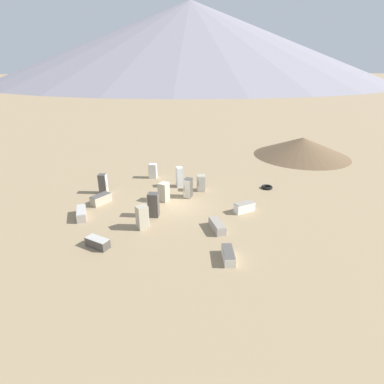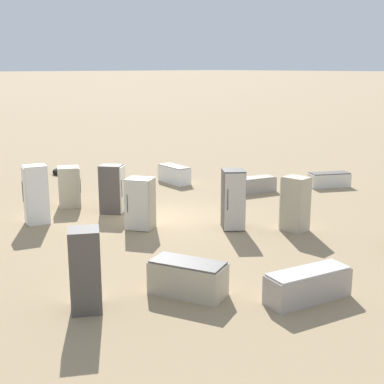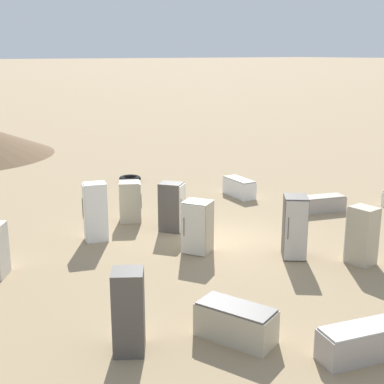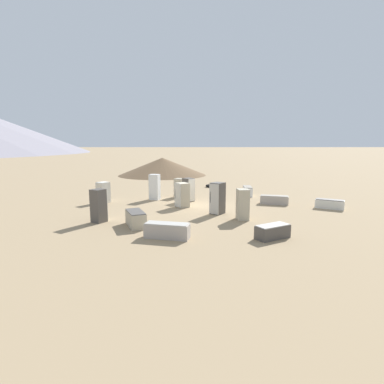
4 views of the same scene
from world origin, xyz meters
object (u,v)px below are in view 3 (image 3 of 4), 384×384
at_px(discarded_fridge_2, 321,204).
at_px(discarded_fridge_10, 172,207).
at_px(discarded_fridge_7, 366,341).
at_px(discarded_fridge_4, 130,201).
at_px(discarded_fridge_0, 362,236).
at_px(discarded_fridge_6, 129,311).
at_px(discarded_fridge_5, 236,323).
at_px(discarded_fridge_11, 295,227).
at_px(discarded_fridge_9, 197,227).
at_px(discarded_fridge_13, 95,212).
at_px(scrap_tire, 130,179).
at_px(discarded_fridge_3, 239,187).

relative_size(discarded_fridge_2, discarded_fridge_10, 1.18).
bearing_deg(discarded_fridge_7, discarded_fridge_4, 11.98).
height_order(discarded_fridge_0, discarded_fridge_6, discarded_fridge_6).
bearing_deg(discarded_fridge_4, discarded_fridge_5, 14.65).
height_order(discarded_fridge_0, discarded_fridge_11, discarded_fridge_11).
bearing_deg(discarded_fridge_6, discarded_fridge_4, 93.59).
xyz_separation_m(discarded_fridge_9, discarded_fridge_13, (-2.67, -2.10, 0.15)).
height_order(discarded_fridge_4, scrap_tire, discarded_fridge_4).
height_order(discarded_fridge_2, discarded_fridge_13, discarded_fridge_13).
xyz_separation_m(discarded_fridge_2, discarded_fridge_9, (0.93, -6.27, 0.49)).
bearing_deg(discarded_fridge_5, discarded_fridge_9, -137.58).
relative_size(discarded_fridge_7, discarded_fridge_9, 1.29).
height_order(discarded_fridge_10, discarded_fridge_11, discarded_fridge_11).
relative_size(discarded_fridge_9, discarded_fridge_10, 0.95).
bearing_deg(discarded_fridge_5, discarded_fridge_0, 171.04).
distance_m(discarded_fridge_6, discarded_fridge_9, 5.71).
bearing_deg(discarded_fridge_7, discarded_fridge_5, 54.50).
height_order(discarded_fridge_4, discarded_fridge_9, discarded_fridge_9).
relative_size(discarded_fridge_10, discarded_fridge_13, 0.88).
height_order(discarded_fridge_6, discarded_fridge_11, discarded_fridge_11).
distance_m(discarded_fridge_4, discarded_fridge_7, 10.44).
height_order(discarded_fridge_0, scrap_tire, discarded_fridge_0).
distance_m(discarded_fridge_5, discarded_fridge_11, 5.13).
height_order(discarded_fridge_4, discarded_fridge_5, discarded_fridge_4).
bearing_deg(discarded_fridge_10, discarded_fridge_4, -107.95).
bearing_deg(discarded_fridge_13, scrap_tire, -18.50).
bearing_deg(discarded_fridge_2, discarded_fridge_4, -98.00).
bearing_deg(discarded_fridge_11, discarded_fridge_9, -4.12).
bearing_deg(discarded_fridge_2, discarded_fridge_7, -25.83).
relative_size(discarded_fridge_6, discarded_fridge_11, 0.95).
bearing_deg(discarded_fridge_5, discarded_fridge_2, -168.99).
bearing_deg(discarded_fridge_11, discarded_fridge_3, -77.46).
bearing_deg(discarded_fridge_0, discarded_fridge_6, 178.73).
distance_m(discarded_fridge_5, discarded_fridge_7, 2.59).
relative_size(discarded_fridge_2, discarded_fridge_5, 1.08).
bearing_deg(discarded_fridge_7, discarded_fridge_0, -36.44).
xyz_separation_m(discarded_fridge_4, discarded_fridge_7, (10.43, -0.21, -0.38)).
distance_m(discarded_fridge_2, discarded_fridge_7, 10.09).
bearing_deg(discarded_fridge_6, discarded_fridge_7, -5.19).
bearing_deg(discarded_fridge_9, discarded_fridge_2, -114.56).
relative_size(discarded_fridge_0, discarded_fridge_6, 0.96).
relative_size(discarded_fridge_4, discarded_fridge_5, 0.79).
relative_size(discarded_fridge_3, scrap_tire, 1.62).
relative_size(discarded_fridge_4, discarded_fridge_6, 0.82).
height_order(discarded_fridge_4, discarded_fridge_6, discarded_fridge_6).
xyz_separation_m(discarded_fridge_11, scrap_tire, (-11.20, 0.39, -0.80)).
height_order(discarded_fridge_5, discarded_fridge_9, discarded_fridge_9).
xyz_separation_m(discarded_fridge_5, discarded_fridge_6, (-0.82, -2.06, 0.49)).
bearing_deg(discarded_fridge_10, discarded_fridge_13, -51.45).
relative_size(discarded_fridge_2, discarded_fridge_4, 1.36).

